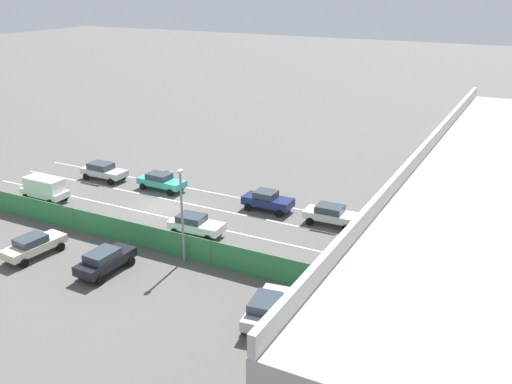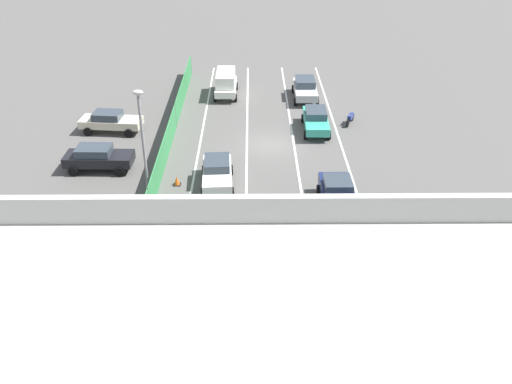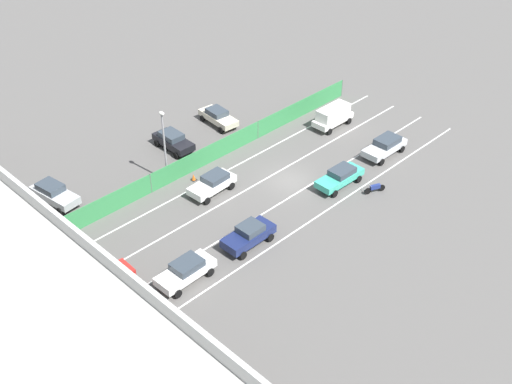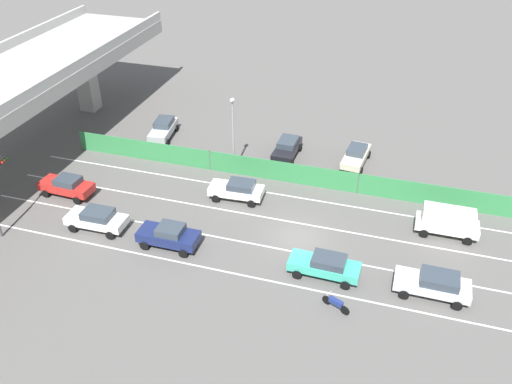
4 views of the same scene
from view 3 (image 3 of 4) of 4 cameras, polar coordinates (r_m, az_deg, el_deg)
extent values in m
plane|color=#565451|center=(56.00, 3.01, 1.01)|extent=(300.00, 300.00, 0.00)
cube|color=silver|center=(51.39, 4.77, -2.65)|extent=(0.14, 42.36, 0.01)
cube|color=silver|center=(53.14, 2.03, -1.08)|extent=(0.14, 42.36, 0.01)
cube|color=silver|center=(55.05, -0.52, 0.39)|extent=(0.14, 42.36, 0.01)
cube|color=silver|center=(57.09, -2.90, 1.76)|extent=(0.14, 42.36, 0.01)
cube|color=#B2B2AD|center=(40.72, -17.71, -1.90)|extent=(47.84, 0.30, 0.90)
cube|color=#338447|center=(57.90, -4.31, 3.30)|extent=(0.06, 38.36, 1.85)
cylinder|color=#4C514C|center=(70.24, 7.63, 9.15)|extent=(0.10, 0.10, 1.85)
cylinder|color=#4C514C|center=(61.63, 0.16, 5.54)|extent=(0.10, 0.10, 1.85)
cylinder|color=#4C514C|center=(54.67, -9.32, 0.76)|extent=(0.10, 0.10, 1.85)
cylinder|color=#4C514C|center=(50.08, -21.02, -5.15)|extent=(0.10, 0.10, 1.85)
cube|color=silver|center=(45.82, -6.28, -7.07)|extent=(1.88, 4.50, 0.59)
cube|color=#333D47|center=(45.53, -6.15, -6.43)|extent=(1.62, 2.17, 0.54)
cylinder|color=black|center=(44.93, -6.97, -8.97)|extent=(0.23, 0.64, 0.64)
cylinder|color=black|center=(45.99, -8.42, -7.86)|extent=(0.23, 0.64, 0.64)
cylinder|color=black|center=(46.32, -4.09, -7.12)|extent=(0.23, 0.64, 0.64)
cylinder|color=black|center=(47.35, -5.57, -6.09)|extent=(0.23, 0.64, 0.64)
cube|color=silver|center=(64.25, 6.83, 6.44)|extent=(1.76, 4.43, 0.57)
cube|color=silver|center=(63.86, 6.88, 7.07)|extent=(1.55, 3.63, 1.05)
cylinder|color=black|center=(62.95, 6.54, 5.35)|extent=(0.22, 0.64, 0.64)
cylinder|color=black|center=(63.90, 5.33, 5.92)|extent=(0.22, 0.64, 0.64)
cylinder|color=black|center=(65.06, 8.24, 6.26)|extent=(0.22, 0.64, 0.64)
cylinder|color=black|center=(65.98, 7.05, 6.80)|extent=(0.22, 0.64, 0.64)
cube|color=teal|center=(55.39, 7.43, 1.26)|extent=(1.84, 4.72, 0.58)
cube|color=#333D47|center=(55.27, 7.66, 1.84)|extent=(1.57, 2.21, 0.52)
cylinder|color=black|center=(54.17, 7.00, -0.15)|extent=(0.24, 0.65, 0.64)
cylinder|color=black|center=(55.05, 5.64, 0.60)|extent=(0.24, 0.65, 0.64)
cylinder|color=black|center=(56.28, 9.10, 1.14)|extent=(0.24, 0.65, 0.64)
cylinder|color=black|center=(57.13, 7.77, 1.85)|extent=(0.24, 0.65, 0.64)
cube|color=red|center=(46.02, -13.45, -7.74)|extent=(1.89, 4.44, 0.66)
cube|color=#333D47|center=(45.71, -13.28, -7.06)|extent=(1.58, 1.95, 0.51)
cylinder|color=black|center=(45.34, -14.41, -9.57)|extent=(0.25, 0.65, 0.64)
cylinder|color=black|center=(46.50, -15.49, -8.43)|extent=(0.25, 0.65, 0.64)
cylinder|color=black|center=(46.27, -11.25, -7.92)|extent=(0.25, 0.65, 0.64)
cylinder|color=black|center=(47.40, -12.38, -6.85)|extent=(0.25, 0.65, 0.64)
cube|color=white|center=(54.16, -3.94, 0.65)|extent=(1.98, 4.39, 0.61)
cube|color=#333D47|center=(54.08, -3.64, 1.33)|extent=(1.65, 2.15, 0.51)
cylinder|color=black|center=(53.09, -4.37, -0.79)|extent=(0.25, 0.65, 0.64)
cylinder|color=black|center=(54.15, -5.68, -0.06)|extent=(0.25, 0.65, 0.64)
cylinder|color=black|center=(54.74, -2.19, 0.54)|extent=(0.25, 0.65, 0.64)
cylinder|color=black|center=(55.78, -3.49, 1.23)|extent=(0.25, 0.65, 0.64)
cube|color=navy|center=(48.52, -0.68, -3.91)|extent=(1.81, 4.32, 0.69)
cube|color=#333D47|center=(48.25, -0.51, -3.24)|extent=(1.58, 1.79, 0.53)
cylinder|color=black|center=(47.57, -1.17, -5.66)|extent=(0.22, 0.64, 0.64)
cylinder|color=black|center=(48.57, -2.65, -4.68)|extent=(0.22, 0.64, 0.64)
cylinder|color=black|center=(49.17, 1.28, -4.07)|extent=(0.22, 0.64, 0.64)
cylinder|color=black|center=(50.14, -0.20, -3.16)|extent=(0.22, 0.64, 0.64)
cube|color=#B7BABC|center=(60.28, 11.32, 3.90)|extent=(1.88, 4.69, 0.60)
cube|color=#333D47|center=(60.26, 11.60, 4.50)|extent=(1.64, 2.34, 0.57)
cylinder|color=black|center=(58.95, 11.09, 2.63)|extent=(0.22, 0.64, 0.64)
cylinder|color=black|center=(59.81, 9.67, 3.31)|extent=(0.22, 0.64, 0.64)
cylinder|color=black|center=(61.27, 12.84, 3.73)|extent=(0.22, 0.64, 0.64)
cylinder|color=black|center=(62.10, 11.45, 4.38)|extent=(0.22, 0.64, 0.64)
cylinder|color=black|center=(54.92, 9.89, 0.08)|extent=(0.34, 0.59, 0.60)
cylinder|color=black|center=(55.53, 11.10, 0.36)|extent=(0.34, 0.59, 0.60)
cube|color=navy|center=(55.07, 10.53, 0.46)|extent=(0.63, 0.95, 0.36)
cylinder|color=#B2B2B2|center=(54.62, 10.05, 0.63)|extent=(0.56, 0.28, 0.03)
cube|color=beige|center=(64.19, -3.36, 6.62)|extent=(4.67, 2.15, 0.58)
cube|color=#333D47|center=(64.09, -3.50, 7.12)|extent=(2.15, 1.70, 0.52)
cylinder|color=black|center=(63.78, -1.90, 6.00)|extent=(0.66, 0.28, 0.64)
cylinder|color=black|center=(62.88, -3.14, 5.50)|extent=(0.66, 0.28, 0.64)
cylinder|color=black|center=(65.95, -3.55, 7.00)|extent=(0.66, 0.28, 0.64)
cylinder|color=black|center=(65.08, -4.78, 6.53)|extent=(0.66, 0.28, 0.64)
cube|color=black|center=(60.45, -7.34, 4.45)|extent=(4.42, 1.88, 0.64)
cube|color=#333D47|center=(60.34, -7.53, 5.02)|extent=(2.22, 1.61, 0.52)
cylinder|color=black|center=(60.10, -5.78, 3.84)|extent=(0.65, 0.24, 0.64)
cylinder|color=black|center=(59.22, -7.11, 3.22)|extent=(0.65, 0.24, 0.64)
cylinder|color=black|center=(62.18, -7.50, 4.86)|extent=(0.65, 0.24, 0.64)
cylinder|color=black|center=(61.33, -8.80, 4.28)|extent=(0.65, 0.24, 0.64)
cube|color=#B2B5B7|center=(55.31, -17.42, -0.25)|extent=(4.71, 2.33, 0.66)
cube|color=#333D47|center=(55.27, -17.80, 0.42)|extent=(2.33, 1.80, 0.57)
cylinder|color=black|center=(54.91, -15.66, -0.81)|extent=(0.66, 0.31, 0.64)
cylinder|color=black|center=(54.14, -17.04, -1.67)|extent=(0.66, 0.31, 0.64)
cylinder|color=black|center=(57.05, -17.62, 0.29)|extent=(0.66, 0.31, 0.64)
cylinder|color=black|center=(56.31, -18.97, -0.52)|extent=(0.66, 0.31, 0.64)
cylinder|color=#47474C|center=(40.32, -10.68, -11.20)|extent=(0.18, 0.18, 5.27)
cylinder|color=#47474C|center=(39.47, -12.43, -7.97)|extent=(2.68, 0.54, 0.12)
cube|color=black|center=(40.11, -13.50, -7.32)|extent=(0.99, 0.43, 0.32)
sphere|color=red|center=(40.00, -13.04, -7.38)|extent=(0.20, 0.20, 0.20)
sphere|color=#3B2806|center=(40.18, -13.33, -7.20)|extent=(0.20, 0.20, 0.20)
sphere|color=black|center=(40.36, -13.62, -7.02)|extent=(0.20, 0.20, 0.20)
cylinder|color=gray|center=(54.67, -8.09, 3.78)|extent=(0.16, 0.16, 6.48)
ellipsoid|color=silver|center=(52.99, -8.39, 6.94)|extent=(0.60, 0.36, 0.28)
cone|color=orange|center=(56.12, -5.57, 1.32)|extent=(0.36, 0.36, 0.58)
cube|color=black|center=(56.28, -5.55, 1.09)|extent=(0.47, 0.47, 0.03)
camera|label=1|loc=(68.92, -41.03, 16.48)|focal=39.91mm
camera|label=2|loc=(35.06, -42.52, 0.98)|focal=39.24mm
camera|label=4|loc=(41.53, 45.94, 15.02)|focal=37.88mm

